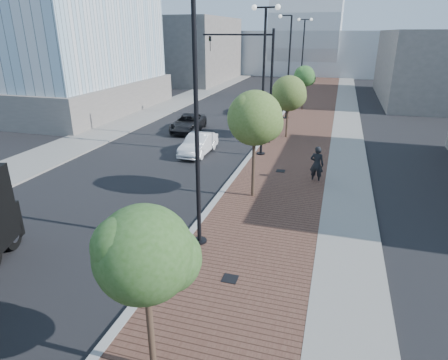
# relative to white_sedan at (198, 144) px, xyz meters

# --- Properties ---
(sidewalk) EXTENTS (7.00, 140.00, 0.12)m
(sidewalk) POSITION_rel_white_sedan_xyz_m (7.05, 18.79, -0.62)
(sidewalk) COLOR #4C2D23
(sidewalk) RESTS_ON ground
(concrete_strip) EXTENTS (2.40, 140.00, 0.13)m
(concrete_strip) POSITION_rel_white_sedan_xyz_m (9.75, 18.79, -0.62)
(concrete_strip) COLOR slate
(concrete_strip) RESTS_ON ground
(curb) EXTENTS (0.30, 140.00, 0.14)m
(curb) POSITION_rel_white_sedan_xyz_m (3.55, 18.79, -0.61)
(curb) COLOR gray
(curb) RESTS_ON ground
(west_sidewalk) EXTENTS (4.00, 140.00, 0.12)m
(west_sidewalk) POSITION_rel_white_sedan_xyz_m (-9.45, 18.79, -0.62)
(west_sidewalk) COLOR slate
(west_sidewalk) RESTS_ON ground
(white_sedan) EXTENTS (1.52, 4.18, 1.37)m
(white_sedan) POSITION_rel_white_sedan_xyz_m (0.00, 0.00, 0.00)
(white_sedan) COLOR silver
(white_sedan) RESTS_ON ground
(dark_car_mid) EXTENTS (2.83, 5.14, 1.36)m
(dark_car_mid) POSITION_rel_white_sedan_xyz_m (-3.02, 5.77, -0.00)
(dark_car_mid) COLOR black
(dark_car_mid) RESTS_ON ground
(dark_car_far) EXTENTS (2.46, 4.58, 1.26)m
(dark_car_far) POSITION_rel_white_sedan_xyz_m (-0.34, 15.03, -0.05)
(dark_car_far) COLOR black
(dark_car_far) RESTS_ON ground
(pedestrian) EXTENTS (0.81, 0.59, 2.04)m
(pedestrian) POSITION_rel_white_sedan_xyz_m (8.01, -3.08, 0.34)
(pedestrian) COLOR black
(pedestrian) RESTS_ON ground
(streetlight_1) EXTENTS (1.44, 0.56, 9.21)m
(streetlight_1) POSITION_rel_white_sedan_xyz_m (4.04, -11.21, 3.66)
(streetlight_1) COLOR black
(streetlight_1) RESTS_ON ground
(streetlight_2) EXTENTS (1.72, 0.56, 9.28)m
(streetlight_2) POSITION_rel_white_sedan_xyz_m (4.15, 0.79, 4.14)
(streetlight_2) COLOR black
(streetlight_2) RESTS_ON ground
(streetlight_3) EXTENTS (1.44, 0.56, 9.21)m
(streetlight_3) POSITION_rel_white_sedan_xyz_m (4.04, 12.79, 3.66)
(streetlight_3) COLOR black
(streetlight_3) RESTS_ON ground
(streetlight_4) EXTENTS (1.72, 0.56, 9.28)m
(streetlight_4) POSITION_rel_white_sedan_xyz_m (4.15, 24.79, 4.14)
(streetlight_4) COLOR black
(streetlight_4) RESTS_ON ground
(traffic_mast) EXTENTS (5.09, 0.20, 8.00)m
(traffic_mast) POSITION_rel_white_sedan_xyz_m (3.25, 3.79, 4.30)
(traffic_mast) COLOR black
(traffic_mast) RESTS_ON ground
(tree_0) EXTENTS (2.25, 2.18, 4.43)m
(tree_0) POSITION_rel_white_sedan_xyz_m (5.20, -17.19, 2.65)
(tree_0) COLOR #382619
(tree_0) RESTS_ON ground
(tree_1) EXTENTS (2.59, 2.58, 5.32)m
(tree_1) POSITION_rel_white_sedan_xyz_m (5.20, -6.19, 3.33)
(tree_1) COLOR #382619
(tree_1) RESTS_ON ground
(tree_2) EXTENTS (2.65, 2.64, 4.79)m
(tree_2) POSITION_rel_white_sedan_xyz_m (5.20, 5.81, 2.77)
(tree_2) COLOR #382619
(tree_2) RESTS_ON ground
(tree_3) EXTENTS (2.23, 2.15, 4.59)m
(tree_3) POSITION_rel_white_sedan_xyz_m (5.20, 17.81, 2.82)
(tree_3) COLOR #382619
(tree_3) RESTS_ON ground
(tower_podium) EXTENTS (19.00, 19.00, 3.00)m
(tower_podium) POSITION_rel_white_sedan_xyz_m (-20.45, 10.79, 0.82)
(tower_podium) COLOR #68625D
(tower_podium) RESTS_ON ground
(convention_center) EXTENTS (50.00, 30.00, 50.00)m
(convention_center) POSITION_rel_white_sedan_xyz_m (1.55, 63.79, 5.32)
(convention_center) COLOR #B0B6BB
(convention_center) RESTS_ON ground
(commercial_block_nw) EXTENTS (14.00, 20.00, 10.00)m
(commercial_block_nw) POSITION_rel_white_sedan_xyz_m (-16.45, 38.79, 4.32)
(commercial_block_nw) COLOR #625D58
(commercial_block_nw) RESTS_ON ground
(commercial_block_ne) EXTENTS (12.00, 22.00, 8.00)m
(commercial_block_ne) POSITION_rel_white_sedan_xyz_m (19.55, 28.79, 3.32)
(commercial_block_ne) COLOR #625C58
(commercial_block_ne) RESTS_ON ground
(utility_cover_1) EXTENTS (0.50, 0.50, 0.02)m
(utility_cover_1) POSITION_rel_white_sedan_xyz_m (5.95, -13.21, -0.55)
(utility_cover_1) COLOR black
(utility_cover_1) RESTS_ON sidewalk
(utility_cover_2) EXTENTS (0.50, 0.50, 0.02)m
(utility_cover_2) POSITION_rel_white_sedan_xyz_m (5.95, -2.21, -0.55)
(utility_cover_2) COLOR black
(utility_cover_2) RESTS_ON sidewalk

